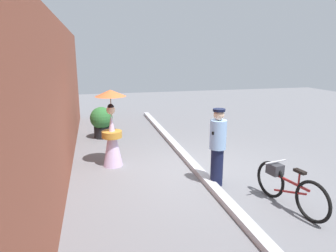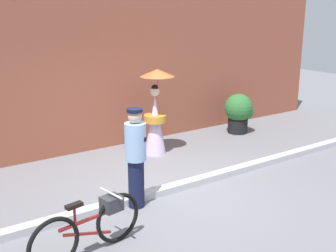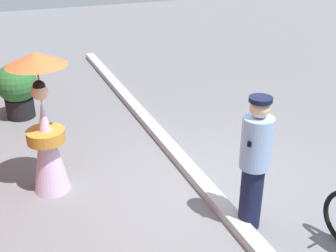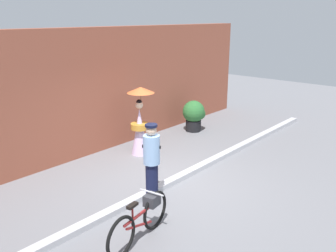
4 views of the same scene
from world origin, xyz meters
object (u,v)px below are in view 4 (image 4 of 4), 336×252
(person_with_parasol, at_px, (140,122))
(bicycle_near_officer, at_px, (141,219))
(person_officer, at_px, (152,160))
(potted_plant_by_door, at_px, (194,114))

(person_with_parasol, bearing_deg, bicycle_near_officer, -134.43)
(person_officer, height_order, person_with_parasol, person_with_parasol)
(potted_plant_by_door, bearing_deg, bicycle_near_officer, -150.91)
(bicycle_near_officer, distance_m, potted_plant_by_door, 6.33)
(bicycle_near_officer, bearing_deg, potted_plant_by_door, 29.09)
(bicycle_near_officer, height_order, person_officer, person_officer)
(person_officer, bearing_deg, person_with_parasol, 50.56)
(bicycle_near_officer, distance_m, person_officer, 1.53)
(person_officer, bearing_deg, potted_plant_by_door, 26.90)
(person_officer, relative_size, potted_plant_by_door, 1.60)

